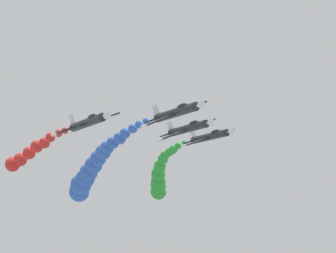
% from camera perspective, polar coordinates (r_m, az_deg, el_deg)
% --- Properties ---
extents(airplane_lead, '(8.87, 10.35, 4.23)m').
position_cam_1_polar(airplane_lead, '(84.09, 0.70, 1.19)').
color(airplane_lead, '#23282D').
extents(smoke_trail_lead, '(5.25, 30.19, 9.37)m').
position_cam_1_polar(smoke_trail_lead, '(109.33, -6.44, -3.79)').
color(smoke_trail_lead, blue).
extents(airplane_left_inner, '(8.96, 10.35, 4.00)m').
position_cam_1_polar(airplane_left_inner, '(95.37, 1.70, -0.13)').
color(airplane_left_inner, '#23282D').
extents(airplane_right_inner, '(9.01, 10.35, 3.89)m').
position_cam_1_polar(airplane_right_inner, '(87.87, -6.64, 0.36)').
color(airplane_right_inner, '#23282D').
extents(smoke_trail_right_inner, '(3.77, 16.66, 4.82)m').
position_cam_1_polar(smoke_trail_right_inner, '(103.73, -11.51, -2.23)').
color(smoke_trail_right_inner, red).
extents(airplane_left_outer, '(9.11, 10.35, 3.59)m').
position_cam_1_polar(airplane_left_outer, '(105.01, 3.50, -0.82)').
color(airplane_left_outer, '#23282D').
extents(smoke_trail_left_outer, '(10.97, 25.59, 7.91)m').
position_cam_1_polar(smoke_trail_left_outer, '(128.90, -0.68, -4.27)').
color(smoke_trail_left_outer, green).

